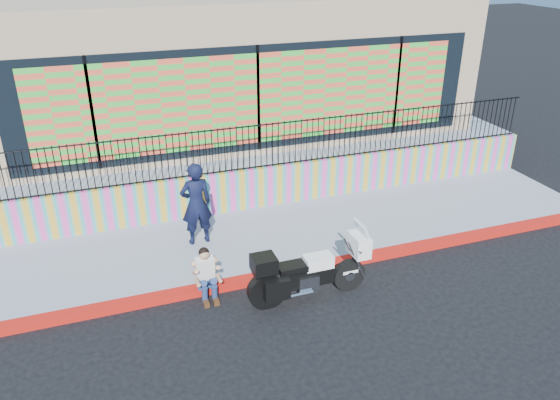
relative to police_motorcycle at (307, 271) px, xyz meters
name	(u,v)px	position (x,y,z in m)	size (l,w,h in m)	color
ground	(316,270)	(0.60, 0.90, -0.65)	(90.00, 90.00, 0.00)	black
red_curb	(316,267)	(0.60, 0.90, -0.58)	(16.00, 0.30, 0.15)	#B41B0C
sidewalk	(290,233)	(0.60, 2.55, -0.58)	(16.00, 3.00, 0.15)	gray
mural_wall	(269,186)	(0.60, 4.15, 0.05)	(16.00, 0.20, 1.10)	#FF43AF
metal_fence	(269,145)	(0.60, 4.15, 1.20)	(15.80, 0.04, 1.20)	black
elevated_platform	(223,132)	(0.60, 9.25, -0.03)	(16.00, 10.00, 1.25)	gray
storefront_building	(221,56)	(0.60, 9.03, 2.60)	(14.00, 8.06, 4.00)	tan
police_motorcycle	(307,271)	(0.00, 0.00, 0.00)	(2.50, 0.83, 1.55)	black
police_officer	(196,204)	(-1.64, 2.76, 0.50)	(0.73, 0.48, 2.00)	black
seated_man	(207,278)	(-1.89, 0.71, -0.20)	(0.54, 0.71, 1.06)	navy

